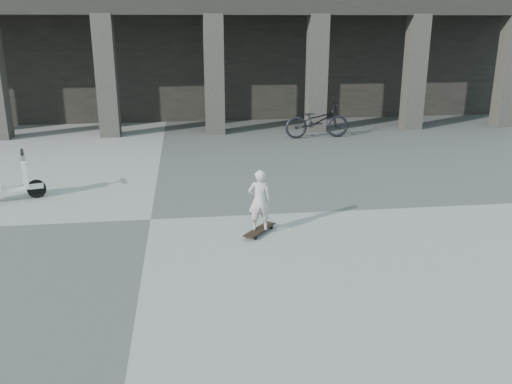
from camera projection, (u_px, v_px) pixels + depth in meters
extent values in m
plane|color=#4C4C4A|center=(151.00, 219.00, 10.73)|extent=(90.00, 90.00, 0.00)
cube|color=black|center=(164.00, 40.00, 23.06)|extent=(28.00, 6.00, 6.00)
cube|color=black|center=(159.00, 8.00, 18.54)|extent=(28.00, 2.80, 0.50)
cube|color=#312F29|center=(106.00, 77.00, 17.95)|extent=(0.65, 0.65, 4.00)
cube|color=#312F29|center=(214.00, 75.00, 18.39)|extent=(0.65, 0.65, 4.00)
cube|color=#312F29|center=(317.00, 74.00, 18.83)|extent=(0.65, 0.65, 4.00)
cube|color=#312F29|center=(415.00, 73.00, 19.27)|extent=(0.65, 0.65, 4.00)
cube|color=#312F29|center=(508.00, 72.00, 19.71)|extent=(0.65, 0.65, 4.00)
cube|color=black|center=(260.00, 230.00, 10.01)|extent=(0.70, 0.81, 0.02)
cube|color=#B2B2B7|center=(268.00, 226.00, 10.27)|extent=(0.17, 0.15, 0.03)
cube|color=#B2B2B7|center=(251.00, 237.00, 9.77)|extent=(0.17, 0.15, 0.03)
cylinder|color=black|center=(263.00, 226.00, 10.31)|extent=(0.06, 0.07, 0.06)
cylinder|color=black|center=(272.00, 228.00, 10.22)|extent=(0.06, 0.07, 0.06)
cylinder|color=black|center=(247.00, 236.00, 9.81)|extent=(0.06, 0.07, 0.06)
cylinder|color=black|center=(255.00, 238.00, 9.73)|extent=(0.06, 0.07, 0.06)
imported|color=beige|center=(260.00, 200.00, 9.83)|extent=(0.43, 0.29, 1.13)
cylinder|color=black|center=(37.00, 189.00, 12.01)|extent=(0.42, 0.21, 0.40)
cube|color=silver|center=(10.00, 189.00, 11.78)|extent=(0.65, 0.42, 0.07)
cube|color=silver|center=(25.00, 175.00, 11.83)|extent=(0.19, 0.36, 0.59)
cube|color=silver|center=(36.00, 185.00, 11.99)|extent=(0.33, 0.22, 0.12)
cylinder|color=#B2B2B7|center=(23.00, 158.00, 11.71)|extent=(0.11, 0.11, 0.30)
cylinder|color=black|center=(22.00, 152.00, 11.67)|extent=(0.20, 0.50, 0.06)
sphere|color=white|center=(26.00, 163.00, 11.77)|extent=(0.12, 0.12, 0.12)
imported|color=black|center=(317.00, 121.00, 18.10)|extent=(2.20, 0.84, 1.14)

